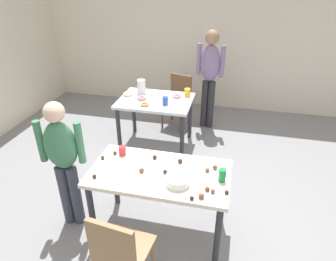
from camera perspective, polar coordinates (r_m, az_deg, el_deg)
ground_plane at (r=3.44m, az=1.31°, el=-16.20°), size 6.40×6.40×0.00m
wall_back at (r=5.73m, az=8.47°, el=17.01°), size 6.40×0.10×2.60m
dining_table_near at (r=2.88m, az=-1.60°, el=-9.52°), size 1.31×0.70×0.75m
dining_table_far at (r=4.39m, az=-2.40°, el=4.64°), size 1.05×0.79×0.75m
chair_near_table at (r=2.53m, az=-9.18°, el=-21.73°), size 0.45×0.45×0.87m
chair_far_table at (r=5.08m, az=1.94°, el=6.29°), size 0.50×0.50×0.87m
person_girl_near at (r=3.05m, az=-19.44°, el=-4.78°), size 0.46×0.25×1.40m
person_adult_far at (r=4.88m, az=8.00°, el=11.17°), size 0.46×0.25×1.62m
mixing_bowl at (r=2.66m, az=1.82°, el=-9.51°), size 0.22×0.22×0.07m
soda_can at (r=2.72m, az=10.33°, el=-8.41°), size 0.07×0.07×0.12m
fork_near at (r=2.74m, az=-10.61°, el=-9.67°), size 0.17×0.02×0.01m
cup_near_0 at (r=3.07m, az=-8.72°, el=-3.81°), size 0.07×0.07×0.09m
cake_ball_0 at (r=2.83m, az=7.51°, el=-7.49°), size 0.04×0.04×0.04m
cake_ball_1 at (r=2.52m, az=4.58°, el=-12.75°), size 0.04×0.04×0.04m
cake_ball_2 at (r=2.54m, az=6.40°, el=-12.31°), size 0.05×0.05×0.05m
cake_ball_3 at (r=2.81m, az=-13.88°, el=-8.50°), size 0.04×0.04×0.04m
cake_ball_4 at (r=2.99m, az=-2.55°, el=-5.10°), size 0.04×0.04×0.04m
cake_ball_5 at (r=2.81m, az=-5.07°, el=-7.56°), size 0.05×0.05×0.05m
cake_ball_6 at (r=2.61m, az=11.17°, el=-11.50°), size 0.04×0.04×0.04m
cake_ball_7 at (r=3.10m, az=-10.10°, el=-4.23°), size 0.04×0.04×0.04m
cake_ball_8 at (r=2.61m, az=7.53°, el=-11.03°), size 0.04×0.04×0.04m
cake_ball_9 at (r=2.93m, az=2.34°, el=-5.84°), size 0.05×0.05×0.05m
cake_ball_10 at (r=2.88m, az=8.99°, el=-6.91°), size 0.04×0.04×0.04m
cake_ball_11 at (r=2.79m, az=-0.55°, el=-7.87°), size 0.04×0.04×0.04m
cake_ball_12 at (r=2.60m, az=8.57°, el=-11.38°), size 0.04×0.04×0.04m
cake_ball_13 at (r=3.05m, az=-12.39°, el=-5.07°), size 0.04×0.04×0.04m
pitcher_far at (r=4.54m, az=-5.11°, el=8.31°), size 0.13×0.13×0.22m
cup_far_0 at (r=4.16m, az=-0.54°, el=5.73°), size 0.08×0.08×0.12m
cup_far_1 at (r=4.45m, az=3.73°, el=7.28°), size 0.09×0.09×0.12m
donut_far_0 at (r=4.16m, az=-4.49°, el=5.01°), size 0.12×0.12×0.04m
donut_far_1 at (r=4.37m, az=-5.05°, el=6.27°), size 0.14×0.14×0.04m
donut_far_2 at (r=4.53m, az=-7.73°, el=6.91°), size 0.14×0.14×0.04m
donut_far_3 at (r=4.42m, az=1.72°, el=6.60°), size 0.12×0.12×0.04m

